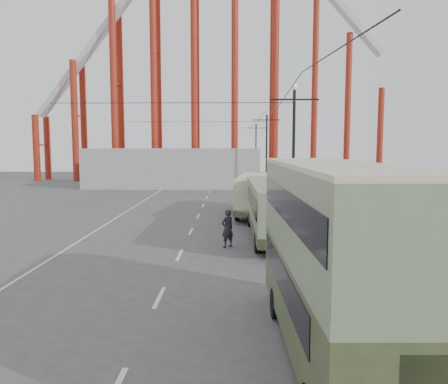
{
  "coord_description": "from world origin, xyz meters",
  "views": [
    {
      "loc": [
        1.52,
        -10.79,
        5.28
      ],
      "look_at": [
        1.16,
        10.94,
        3.0
      ],
      "focal_mm": 35.0,
      "sensor_mm": 36.0,
      "label": 1
    }
  ],
  "objects_px": {
    "single_decker_cream": "(255,193)",
    "pedestrian": "(227,228)",
    "double_decker_bus": "(331,251)",
    "single_decker_green": "(273,207)"
  },
  "relations": [
    {
      "from": "single_decker_cream",
      "to": "pedestrian",
      "type": "relative_size",
      "value": 4.9
    },
    {
      "from": "double_decker_bus",
      "to": "single_decker_green",
      "type": "height_order",
      "value": "double_decker_bus"
    },
    {
      "from": "double_decker_bus",
      "to": "pedestrian",
      "type": "relative_size",
      "value": 4.54
    },
    {
      "from": "double_decker_bus",
      "to": "single_decker_cream",
      "type": "relative_size",
      "value": 0.93
    },
    {
      "from": "single_decker_green",
      "to": "single_decker_cream",
      "type": "bearing_deg",
      "value": 93.83
    },
    {
      "from": "double_decker_bus",
      "to": "single_decker_cream",
      "type": "height_order",
      "value": "double_decker_bus"
    },
    {
      "from": "double_decker_bus",
      "to": "single_decker_green",
      "type": "xyz_separation_m",
      "value": [
        -0.0,
        14.62,
        -0.94
      ]
    },
    {
      "from": "single_decker_cream",
      "to": "double_decker_bus",
      "type": "bearing_deg",
      "value": -82.43
    },
    {
      "from": "single_decker_cream",
      "to": "pedestrian",
      "type": "height_order",
      "value": "single_decker_cream"
    },
    {
      "from": "single_decker_green",
      "to": "single_decker_cream",
      "type": "xyz_separation_m",
      "value": [
        -0.63,
        8.45,
        -0.11
      ]
    }
  ]
}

